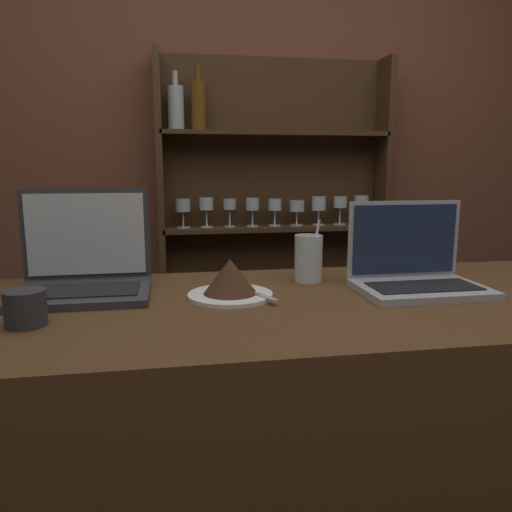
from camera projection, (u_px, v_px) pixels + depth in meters
name	position (u px, v px, depth m)	size (l,w,h in m)	color
bar_counter	(324.00, 487.00, 1.25)	(2.05, 0.68, 0.98)	#4C3019
back_wall	(242.00, 151.00, 2.44)	(7.00, 0.06, 2.70)	brown
back_shelf	(271.00, 236.00, 2.46)	(1.11, 0.18, 1.78)	#472D19
laptop_near	(83.00, 271.00, 1.21)	(0.32, 0.25, 0.25)	#333338
laptop_far	(415.00, 271.00, 1.24)	(0.30, 0.21, 0.22)	#ADADB2
cake_plate	(230.00, 281.00, 1.17)	(0.20, 0.20, 0.09)	white
water_glass	(309.00, 258.00, 1.33)	(0.07, 0.07, 0.17)	silver
coffee_cup	(25.00, 308.00, 0.96)	(0.08, 0.08, 0.07)	#2D2D33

